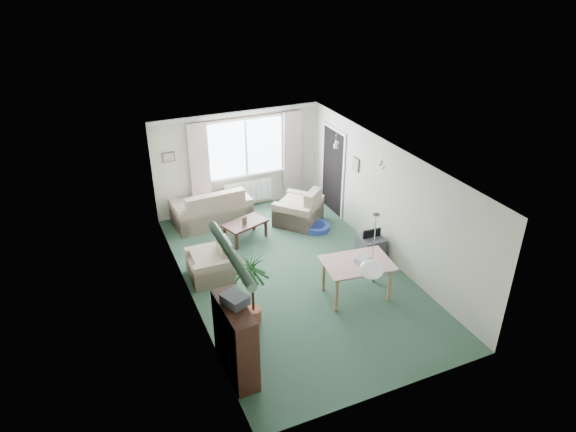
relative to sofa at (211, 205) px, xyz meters
name	(u,v)px	position (x,y,z in m)	size (l,w,h in m)	color
ground	(294,275)	(0.85, -2.75, -0.43)	(6.50, 6.50, 0.00)	#2E4C39
window	(246,148)	(1.05, 0.48, 1.07)	(1.80, 0.03, 1.30)	white
curtain_rod	(246,117)	(1.05, 0.40, 1.84)	(2.60, 0.03, 0.03)	black
curtain_left	(200,166)	(-0.10, 0.38, 0.84)	(0.45, 0.08, 2.00)	beige
curtain_right	(292,151)	(2.20, 0.38, 0.84)	(0.45, 0.08, 2.00)	beige
radiator	(248,191)	(1.05, 0.44, -0.03)	(1.20, 0.10, 0.55)	white
doorway	(333,171)	(2.84, -0.55, 0.57)	(0.03, 0.95, 2.00)	black
pendant_lamp	(371,269)	(1.05, -5.05, 1.05)	(0.36, 0.36, 0.36)	white
tinsel_garland	(230,253)	(-1.07, -5.05, 1.85)	(1.60, 1.60, 0.12)	#196626
bauble_cluster_a	(336,143)	(2.15, -1.85, 1.79)	(0.20, 0.20, 0.20)	silver
bauble_cluster_b	(382,161)	(2.45, -3.05, 1.79)	(0.20, 0.20, 0.20)	silver
wall_picture_back	(169,157)	(-0.75, 0.48, 1.12)	(0.28, 0.03, 0.22)	brown
wall_picture_right	(356,164)	(2.83, -1.55, 1.12)	(0.03, 0.24, 0.30)	brown
sofa	(211,205)	(0.00, 0.00, 0.00)	(1.72, 0.91, 0.86)	#BBAA8D
armchair_corner	(298,206)	(1.82, -0.82, 0.00)	(0.95, 0.90, 0.85)	#C6B596
armchair_left	(210,260)	(-0.65, -2.16, -0.06)	(0.84, 0.79, 0.75)	beige
coffee_table	(246,231)	(0.45, -1.06, -0.22)	(0.91, 0.51, 0.41)	black
photo_frame	(244,220)	(0.42, -1.11, 0.06)	(0.12, 0.02, 0.16)	#503929
bookshelf	(236,340)	(-0.99, -4.77, 0.19)	(0.34, 1.01, 1.23)	black
hifi_box	(235,299)	(-0.95, -4.71, 0.87)	(0.28, 0.35, 0.14)	#3B3C41
houseplant	(253,289)	(-0.35, -3.74, 0.24)	(0.57, 0.57, 1.34)	#1A4C21
dining_table	(356,279)	(1.61, -3.79, -0.08)	(1.11, 0.74, 0.69)	tan
gift_box	(362,260)	(1.69, -3.83, 0.32)	(0.25, 0.18, 0.12)	silver
tv_cube	(371,247)	(2.55, -2.77, -0.20)	(0.47, 0.51, 0.47)	#37373C
pet_bed	(316,227)	(2.05, -1.30, -0.37)	(0.62, 0.62, 0.12)	navy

